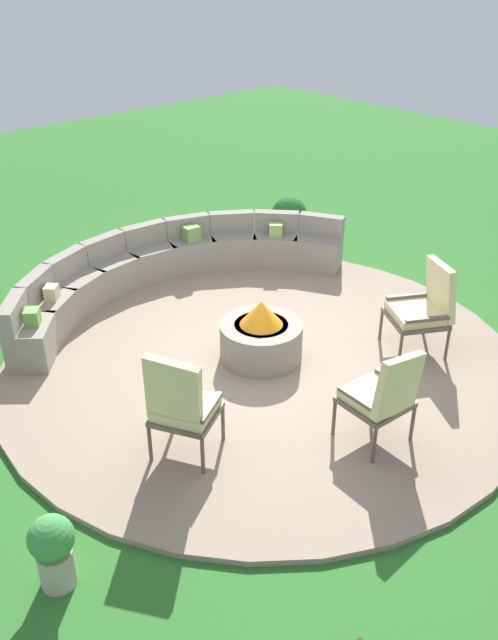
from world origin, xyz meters
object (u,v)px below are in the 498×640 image
Objects in this scene: lounge_chair_front_left at (181,404)px; lounge_chair_front_right at (383,394)px; lounge_chair_back_left at (425,306)px; potted_plant_1 at (53,549)px; curved_stone_bench at (167,269)px; potted_plant_4 at (289,220)px; fire_pit at (261,336)px.

lounge_chair_front_right is at bearing 25.87° from lounge_chair_front_left.
lounge_chair_back_left is 4.66m from potted_plant_1.
potted_plant_4 reaches higher than curved_stone_bench.
fire_pit is 2.09m from curved_stone_bench.
lounge_chair_back_left is (3.15, -0.33, -0.03)m from lounge_chair_front_left.
potted_plant_1 is (-2.98, 0.61, -0.24)m from lounge_chair_front_right.
fire_pit is 0.90× the size of lounge_chair_front_right.
curved_stone_bench is 4.73m from potted_plant_1.
potted_plant_1 is (-4.65, -0.12, -0.26)m from lounge_chair_back_left.
lounge_chair_front_right is 1.82m from lounge_chair_back_left.
fire_pit is at bearing 85.91° from lounge_chair_front_left.
lounge_chair_front_right is 3.05m from potted_plant_1.
curved_stone_bench is at bearing -179.15° from potted_plant_4.
fire_pit reaches higher than potted_plant_1.
potted_plant_4 is at bearing 30.04° from potted_plant_1.
potted_plant_4 reaches higher than fire_pit.
curved_stone_bench is at bearing 83.79° from fire_pit.
lounge_chair_front_left reaches higher than lounge_chair_back_left.
potted_plant_4 is at bearing 0.85° from curved_stone_bench.
lounge_chair_front_left is (-1.67, -0.76, 0.31)m from fire_pit.
lounge_chair_back_left reaches higher than lounge_chair_front_right.
lounge_chair_back_left is (1.25, -3.17, 0.25)m from curved_stone_bench.
potted_plant_4 is at bearing 39.48° from fire_pit.
lounge_chair_front_right is 1.62× the size of potted_plant_1.
curved_stone_bench is 3.41m from lounge_chair_back_left.
potted_plant_1 is (-1.50, -0.45, -0.29)m from lounge_chair_front_left.
potted_plant_1 is (-3.18, -1.21, 0.02)m from fire_pit.
lounge_chair_front_right is 4.80m from potted_plant_4.
curved_stone_bench is at bearing 88.30° from lounge_chair_front_right.
lounge_chair_front_right is at bearing -11.54° from potted_plant_1.
lounge_chair_front_right reaches higher than curved_stone_bench.
potted_plant_4 is (2.34, 0.03, 0.08)m from curved_stone_bench.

